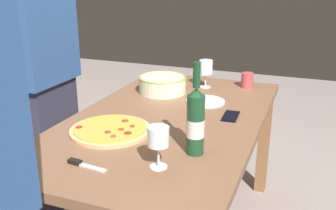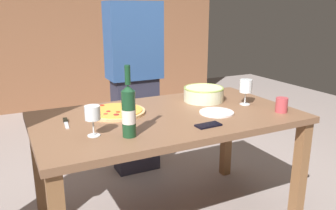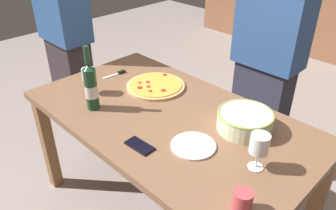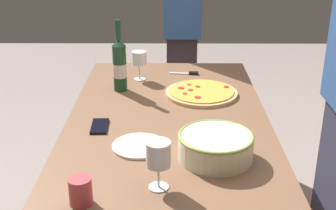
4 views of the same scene
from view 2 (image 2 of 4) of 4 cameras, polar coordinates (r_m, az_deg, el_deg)
dining_table at (r=2.13m, az=-0.00°, el=-3.96°), size 1.60×0.90×0.75m
brick_wall_back at (r=5.08m, az=-16.91°, el=15.41°), size 4.61×0.16×2.81m
pizza at (r=2.15m, az=-8.65°, el=-1.08°), size 0.36×0.36×0.03m
serving_bowl at (r=2.42m, az=5.95°, el=1.94°), size 0.28×0.28×0.10m
wine_bottle at (r=1.72m, az=-6.57°, el=-0.93°), size 0.07×0.07×0.37m
wine_glass_near_pizza at (r=2.35m, az=12.84°, el=2.90°), size 0.08×0.08×0.17m
wine_glass_by_bottle at (r=1.76m, az=-12.46°, el=-1.54°), size 0.08×0.08×0.16m
cup_amber at (r=2.26m, az=18.40°, el=0.01°), size 0.07×0.07×0.09m
side_plate at (r=2.15m, az=8.09°, el=-1.23°), size 0.21×0.21×0.01m
cell_phone at (r=1.91m, az=6.74°, el=-3.35°), size 0.15×0.08×0.01m
pizza_knife at (r=2.03m, az=-16.67°, el=-2.75°), size 0.04×0.17×0.02m
person_guest_left at (r=2.86m, az=-5.62°, el=4.91°), size 0.43×0.24×1.66m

